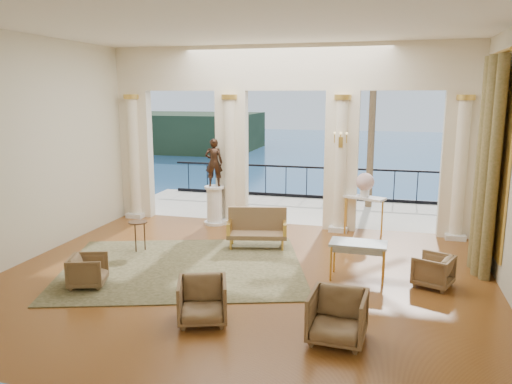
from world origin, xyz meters
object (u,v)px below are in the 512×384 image
(armchair_d, at_px, (88,269))
(game_table, at_px, (358,246))
(pedestal, at_px, (215,206))
(armchair_b, at_px, (338,315))
(side_table, at_px, (138,226))
(statue, at_px, (214,162))
(console_table, at_px, (364,203))
(armchair_c, at_px, (433,269))
(settee, at_px, (257,228))
(armchair_a, at_px, (202,299))

(armchair_d, xyz_separation_m, game_table, (4.56, 1.58, 0.31))
(armchair_d, height_order, pedestal, pedestal)
(armchair_b, height_order, pedestal, pedestal)
(side_table, bearing_deg, armchair_d, -87.37)
(armchair_d, xyz_separation_m, side_table, (-0.09, 2.03, 0.25))
(statue, bearing_deg, pedestal, 166.13)
(statue, relative_size, console_table, 1.18)
(armchair_c, relative_size, console_table, 0.60)
(settee, bearing_deg, console_table, 24.41)
(armchair_a, distance_m, armchair_d, 2.57)
(armchair_d, distance_m, console_table, 6.48)
(console_table, bearing_deg, armchair_a, -87.64)
(console_table, relative_size, side_table, 1.59)
(settee, xyz_separation_m, statue, (-1.56, 1.60, 1.19))
(armchair_a, bearing_deg, console_table, 49.61)
(console_table, bearing_deg, armchair_b, -67.65)
(settee, relative_size, console_table, 1.34)
(armchair_c, distance_m, statue, 6.10)
(armchair_b, height_order, armchair_d, armchair_b)
(armchair_d, relative_size, statue, 0.50)
(armchair_b, relative_size, armchair_c, 1.24)
(armchair_a, distance_m, armchair_c, 4.14)
(armchair_b, bearing_deg, side_table, 151.25)
(settee, height_order, statue, statue)
(settee, bearing_deg, armchair_a, -99.83)
(armchair_a, xyz_separation_m, armchair_b, (1.99, -0.08, 0.02))
(settee, bearing_deg, statue, 121.99)
(statue, height_order, console_table, statue)
(armchair_c, xyz_separation_m, pedestal, (-5.13, 3.04, 0.17))
(settee, distance_m, statue, 2.53)
(pedestal, xyz_separation_m, statue, (-0.00, 0.00, 1.13))
(armchair_c, relative_size, statue, 0.51)
(armchair_b, height_order, settee, settee)
(armchair_b, relative_size, statue, 0.63)
(armchair_c, bearing_deg, console_table, -133.81)
(armchair_b, distance_m, armchair_d, 4.52)
(armchair_b, height_order, game_table, armchair_b)
(armchair_c, distance_m, side_table, 5.98)
(pedestal, bearing_deg, statue, 180.00)
(settee, xyz_separation_m, game_table, (2.27, -1.41, 0.19))
(armchair_c, bearing_deg, armchair_b, -7.87)
(pedestal, bearing_deg, armchair_d, -99.03)
(armchair_b, bearing_deg, console_table, 93.29)
(game_table, height_order, statue, statue)
(armchair_a, xyz_separation_m, armchair_d, (-2.45, 0.80, -0.06))
(armchair_a, height_order, armchair_c, armchair_a)
(armchair_c, relative_size, pedestal, 0.63)
(armchair_a, height_order, console_table, console_table)
(armchair_a, height_order, side_table, armchair_a)
(console_table, distance_m, side_table, 5.29)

